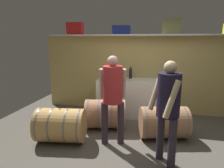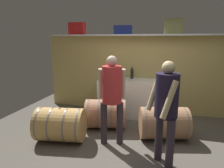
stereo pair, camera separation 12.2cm
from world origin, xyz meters
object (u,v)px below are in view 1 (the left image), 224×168
work_cabinet (128,97)px  wine_bottle_clear (112,75)px  visitor_tasting (113,91)px  toolcase_navy (121,30)px  wine_bottle_dark (131,73)px  wine_barrel_far (164,122)px  wine_barrel_flank (61,125)px  toolcase_red (75,29)px  toolcase_olive (171,26)px  tasting_cup (104,99)px  winemaker_pouring (168,103)px  wine_glass (105,75)px  wine_barrel_near (105,114)px

work_cabinet → wine_bottle_clear: (-0.36, -0.23, 0.59)m
visitor_tasting → work_cabinet: bearing=74.4°
toolcase_navy → wine_bottle_dark: size_ratio=1.42×
wine_bottle_dark → wine_bottle_clear: 0.53m
wine_barrel_far → wine_barrel_flank: size_ratio=1.05×
toolcase_red → toolcase_olive: toolcase_olive is taller
wine_bottle_clear → tasting_cup: wine_bottle_clear is taller
wine_barrel_flank → toolcase_navy: bearing=59.2°
wine_bottle_clear → wine_barrel_flank: 1.73m
wine_barrel_flank → winemaker_pouring: bearing=-17.7°
work_cabinet → winemaker_pouring: (0.87, -1.95, 0.51)m
winemaker_pouring → visitor_tasting: visitor_tasting is taller
work_cabinet → tasting_cup: 0.98m
toolcase_olive → tasting_cup: 2.30m
wine_barrel_far → wine_glass: bearing=129.9°
toolcase_red → wine_glass: 1.45m
toolcase_olive → wine_barrel_far: (-0.10, -1.32, -1.85)m
toolcase_navy → wine_bottle_dark: 1.08m
toolcase_red → wine_barrel_near: bearing=-48.8°
toolcase_navy → winemaker_pouring: (1.10, -2.19, -1.11)m
toolcase_navy → winemaker_pouring: size_ratio=0.27×
wine_bottle_dark → wine_barrel_near: size_ratio=0.31×
wine_glass → wine_barrel_far: (1.44, -1.05, -0.69)m
wine_bottle_clear → winemaker_pouring: winemaker_pouring is taller
wine_bottle_clear → winemaker_pouring: (1.22, -1.72, -0.08)m
toolcase_red → wine_bottle_clear: size_ratio=1.22×
wine_bottle_dark → winemaker_pouring: (0.84, -2.08, -0.08)m
toolcase_olive → wine_barrel_flank: 3.28m
work_cabinet → wine_barrel_far: bearing=-51.6°
toolcase_navy → work_cabinet: 1.66m
work_cabinet → wine_barrel_far: size_ratio=1.46×
toolcase_red → wine_bottle_dark: toolcase_red is taller
work_cabinet → wine_glass: size_ratio=10.70×
toolcase_red → wine_barrel_far: toolcase_red is taller
wine_bottle_dark → wine_glass: size_ratio=2.17×
work_cabinet → tasting_cup: size_ratio=23.96×
wine_barrel_near → wine_bottle_dark: bearing=57.4°
visitor_tasting → wine_glass: bearing=96.0°
work_cabinet → wine_barrel_flank: 1.94m
wine_barrel_near → wine_barrel_flank: size_ratio=0.99×
tasting_cup → winemaker_pouring: size_ratio=0.04×
toolcase_red → tasting_cup: toolcase_red is taller
toolcase_olive → wine_bottle_dark: toolcase_olive is taller
wine_barrel_flank → tasting_cup: bearing=41.7°
toolcase_red → tasting_cup: size_ratio=6.52×
wine_bottle_dark → toolcase_navy: bearing=156.9°
wine_barrel_near → tasting_cup: bearing=167.9°
wine_glass → tasting_cup: wine_glass is taller
visitor_tasting → toolcase_red: bearing=114.6°
wine_barrel_far → winemaker_pouring: 1.10m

